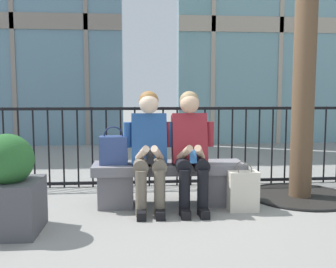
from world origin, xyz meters
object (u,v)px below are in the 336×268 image
(stone_bench, at_px, (169,179))
(handbag_on_bench, at_px, (114,150))
(seated_person_with_phone, at_px, (149,146))
(shopping_bag, at_px, (243,191))
(planter, at_px, (8,187))
(seated_person_companion, at_px, (190,146))

(stone_bench, bearing_deg, handbag_on_bench, -179.01)
(seated_person_with_phone, relative_size, shopping_bag, 2.43)
(stone_bench, xyz_separation_m, handbag_on_bench, (-0.58, -0.01, 0.33))
(shopping_bag, distance_m, planter, 2.21)
(stone_bench, relative_size, seated_person_companion, 1.32)
(seated_person_with_phone, xyz_separation_m, planter, (-1.22, -0.59, -0.26))
(planter, bearing_deg, seated_person_companion, 19.85)
(seated_person_companion, height_order, handbag_on_bench, seated_person_companion)
(shopping_bag, bearing_deg, handbag_on_bench, 168.03)
(seated_person_with_phone, distance_m, handbag_on_bench, 0.39)
(handbag_on_bench, xyz_separation_m, planter, (-0.85, -0.71, -0.21))
(handbag_on_bench, bearing_deg, shopping_bag, -11.97)
(seated_person_with_phone, height_order, planter, seated_person_with_phone)
(seated_person_with_phone, bearing_deg, shopping_bag, -9.59)
(stone_bench, xyz_separation_m, seated_person_companion, (0.21, -0.13, 0.38))
(seated_person_with_phone, distance_m, seated_person_companion, 0.42)
(seated_person_companion, distance_m, planter, 1.76)
(stone_bench, distance_m, shopping_bag, 0.79)
(stone_bench, distance_m, handbag_on_bench, 0.67)
(planter, bearing_deg, handbag_on_bench, 39.93)
(seated_person_with_phone, height_order, seated_person_companion, same)
(seated_person_companion, distance_m, shopping_bag, 0.70)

